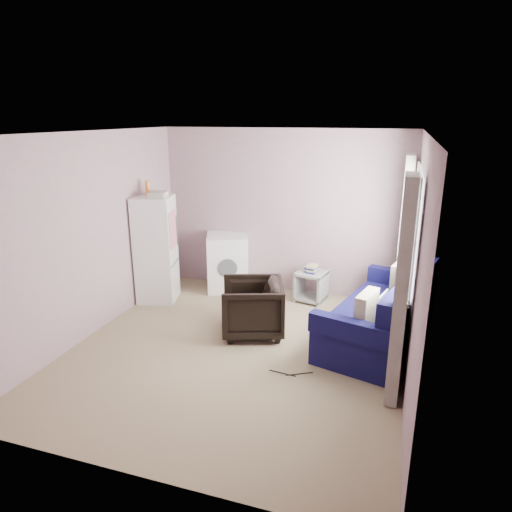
{
  "coord_description": "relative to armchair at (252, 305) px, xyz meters",
  "views": [
    {
      "loc": [
        1.7,
        -4.55,
        2.67
      ],
      "look_at": [
        0.05,
        0.6,
        1.0
      ],
      "focal_mm": 32.0,
      "sensor_mm": 36.0,
      "label": 1
    }
  ],
  "objects": [
    {
      "name": "room",
      "position": [
        -0.02,
        -0.48,
        0.87
      ],
      "size": [
        3.84,
        4.24,
        2.54
      ],
      "color": "#8C7A5B",
      "rests_on": "ground"
    },
    {
      "name": "armchair",
      "position": [
        0.0,
        0.0,
        0.0
      ],
      "size": [
        0.91,
        0.94,
        0.77
      ],
      "primitive_type": "imported",
      "rotation": [
        0.0,
        0.0,
        -1.23
      ],
      "color": "black",
      "rests_on": "ground"
    },
    {
      "name": "fridge",
      "position": [
        -1.7,
        0.65,
        0.41
      ],
      "size": [
        0.66,
        0.65,
        1.78
      ],
      "rotation": [
        0.0,
        0.0,
        0.25
      ],
      "color": "silver",
      "rests_on": "ground"
    },
    {
      "name": "washing_machine",
      "position": [
        -0.86,
        1.38,
        0.08
      ],
      "size": [
        0.81,
        0.81,
        0.89
      ],
      "rotation": [
        0.0,
        0.0,
        0.38
      ],
      "color": "silver",
      "rests_on": "ground"
    },
    {
      "name": "side_table",
      "position": [
        0.51,
        1.28,
        -0.12
      ],
      "size": [
        0.49,
        0.49,
        0.56
      ],
      "rotation": [
        0.0,
        0.0,
        -0.2
      ],
      "color": "gray",
      "rests_on": "ground"
    },
    {
      "name": "sofa",
      "position": [
        1.59,
        0.25,
        -0.06
      ],
      "size": [
        1.4,
        2.18,
        0.9
      ],
      "rotation": [
        0.0,
        0.0,
        -0.26
      ],
      "color": "#0E0D3E",
      "rests_on": "ground"
    },
    {
      "name": "window_dressing",
      "position": [
        1.75,
        0.21,
        0.72
      ],
      "size": [
        0.17,
        2.62,
        2.18
      ],
      "color": "white",
      "rests_on": "ground"
    },
    {
      "name": "floor_cables",
      "position": [
        0.71,
        -0.8,
        -0.38
      ],
      "size": [
        0.47,
        0.16,
        0.01
      ],
      "rotation": [
        0.0,
        0.0,
        0.24
      ],
      "color": "black",
      "rests_on": "ground"
    }
  ]
}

